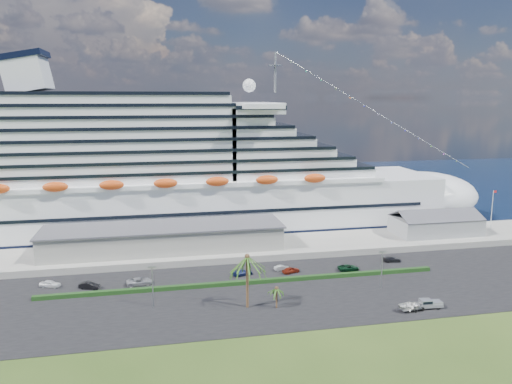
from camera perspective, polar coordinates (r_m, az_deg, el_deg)
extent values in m
plane|color=#2A4416|center=(98.67, 5.33, -13.47)|extent=(420.00, 420.00, 0.00)
cube|color=black|center=(108.36, 3.61, -11.13)|extent=(140.00, 38.00, 0.12)
cube|color=gray|center=(134.69, 0.36, -6.32)|extent=(240.00, 20.00, 1.80)
cube|color=black|center=(221.33, -4.49, 0.17)|extent=(420.00, 160.00, 0.02)
cube|color=silver|center=(153.56, -8.84, -1.58)|extent=(160.00, 30.00, 16.00)
ellipsoid|color=silver|center=(176.28, 18.10, -0.40)|extent=(40.00, 30.00, 16.00)
cube|color=black|center=(155.14, -8.77, -4.04)|extent=(164.00, 30.60, 2.40)
cube|color=silver|center=(150.44, -13.67, 6.31)|extent=(128.00, 26.00, 24.80)
cube|color=silver|center=(152.90, -0.48, 9.60)|extent=(14.00, 38.00, 3.20)
cube|color=silver|center=(153.74, -24.69, 12.24)|extent=(11.58, 14.00, 11.58)
cylinder|color=gray|center=(154.62, 2.21, 13.54)|extent=(0.70, 0.70, 12.00)
ellipsoid|color=#CA4313|center=(136.08, -10.30, 1.00)|extent=(90.00, 2.40, 2.60)
ellipsoid|color=#CA4313|center=(167.32, -10.59, 2.78)|extent=(90.00, 2.40, 2.60)
cube|color=black|center=(153.40, -8.85, -1.29)|extent=(144.00, 30.40, 0.90)
cube|color=gray|center=(130.89, -10.45, -5.23)|extent=(60.00, 14.00, 6.00)
cube|color=#4C4C54|center=(130.09, -10.50, -3.92)|extent=(61.00, 15.00, 0.40)
cube|color=gray|center=(152.93, 19.83, -3.61)|extent=(24.00, 12.00, 4.80)
cube|color=#4C4C54|center=(149.64, 20.51, -2.55)|extent=(24.00, 6.31, 2.74)
cube|color=#4C4C54|center=(154.61, 19.34, -2.06)|extent=(24.00, 6.31, 2.74)
cylinder|color=silver|center=(162.18, 25.35, -1.92)|extent=(0.16, 0.16, 12.00)
cube|color=red|center=(161.45, 25.65, 0.03)|extent=(1.00, 0.04, 0.70)
cube|color=black|center=(111.05, -1.13, -10.28)|extent=(88.00, 1.10, 0.90)
cylinder|color=gray|center=(100.70, -11.73, -10.60)|extent=(0.24, 0.24, 8.00)
cube|color=gray|center=(99.31, -11.82, -8.39)|extent=(1.60, 0.35, 0.35)
cylinder|color=gray|center=(111.05, 14.18, -8.66)|extent=(0.24, 0.24, 8.00)
cube|color=gray|center=(109.79, 14.28, -6.64)|extent=(1.60, 0.35, 0.35)
cylinder|color=#47301E|center=(98.01, -1.00, -10.27)|extent=(0.54, 0.54, 10.50)
sphere|color=#47301E|center=(96.26, -1.01, -7.35)|extent=(0.98, 0.98, 0.98)
cylinder|color=#47301E|center=(98.92, 2.37, -12.04)|extent=(0.35, 0.35, 4.20)
sphere|color=#47301E|center=(98.13, 2.38, -10.91)|extent=(0.73, 0.73, 0.73)
imported|color=white|center=(118.05, -22.47, -9.67)|extent=(4.71, 2.98, 1.49)
imported|color=black|center=(114.20, -18.48, -10.09)|extent=(4.76, 3.07, 1.48)
imported|color=#9FA1A8|center=(113.51, -13.17, -9.92)|extent=(5.87, 3.34, 1.55)
imported|color=#16204D|center=(116.26, -1.55, -9.17)|extent=(5.14, 3.19, 1.39)
imported|color=maroon|center=(117.96, 4.00, -8.88)|extent=(4.52, 2.93, 1.43)
imported|color=#9DA0A4|center=(119.50, 2.99, -8.66)|extent=(3.72, 1.34, 1.22)
imported|color=black|center=(121.29, 10.53, -8.50)|extent=(5.13, 2.54, 1.40)
imported|color=black|center=(129.87, 15.27, -7.43)|extent=(4.52, 2.16, 1.27)
cylinder|color=black|center=(103.20, 18.49, -12.57)|extent=(0.79, 0.32, 0.77)
cylinder|color=black|center=(104.65, 17.98, -12.21)|extent=(0.79, 0.32, 0.77)
cylinder|color=black|center=(104.86, 20.12, -12.30)|extent=(0.79, 0.32, 0.77)
cylinder|color=black|center=(106.28, 19.60, -11.95)|extent=(0.79, 0.32, 0.77)
cube|color=#B1B4B9|center=(104.68, 19.13, -12.08)|extent=(5.31, 2.29, 0.67)
cube|color=#B1B4B9|center=(105.22, 19.81, -11.77)|extent=(2.43, 2.04, 0.53)
cube|color=#B1B4B9|center=(104.10, 18.83, -11.79)|extent=(2.24, 1.97, 0.91)
cube|color=black|center=(104.06, 18.83, -11.74)|extent=(2.05, 2.01, 0.53)
cube|color=#B1B4B9|center=(103.54, 18.06, -12.15)|extent=(0.99, 1.88, 0.34)
cube|color=gray|center=(102.54, 17.34, -12.56)|extent=(4.81, 2.31, 0.12)
cylinder|color=gray|center=(101.59, 16.27, -12.72)|extent=(2.20, 0.38, 0.08)
cylinder|color=black|center=(102.10, 17.78, -12.83)|extent=(0.67, 0.31, 0.64)
cylinder|color=black|center=(103.54, 17.28, -12.46)|extent=(0.67, 0.31, 0.64)
imported|color=silver|center=(102.32, 17.35, -12.25)|extent=(5.54, 4.29, 1.06)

